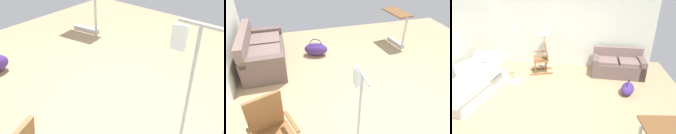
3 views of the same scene
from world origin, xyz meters
The scene contains 8 objects.
ground_plane centered at (0.00, 0.00, 0.00)m, with size 6.93×6.93×0.00m, color tan.
back_wall centered at (0.00, 2.64, 1.35)m, with size 5.74×0.10×2.70m, color silver.
hospital_bed centered at (-2.06, 0.07, 0.30)m, with size 1.07×2.12×1.03m.
couch centered at (1.76, 2.07, 0.31)m, with size 1.61×0.87×0.85m.
rocking_chair centered at (-0.70, 1.82, 0.50)m, with size 0.88×0.71×1.05m.
floor_lamp centered at (-0.77, 2.30, 1.23)m, with size 0.34×0.34×1.48m.
duffel_bag centered at (1.93, 0.86, 0.15)m, with size 0.48×0.63×0.43m.
iv_pole centered at (-1.31, 0.96, 0.25)m, with size 0.44×0.44×1.69m.
Camera 3 is at (1.01, -3.53, 2.57)m, focal length 28.53 mm.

